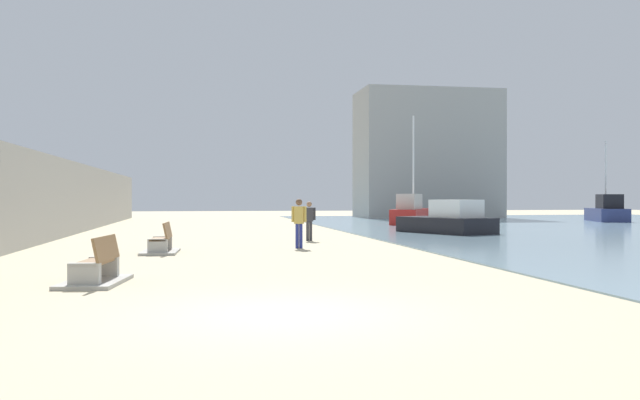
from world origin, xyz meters
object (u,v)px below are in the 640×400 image
Objects in this scene: person_walking at (309,218)px; boat_far_right at (448,221)px; bench_far at (161,246)px; bench_near at (96,272)px; boat_outer at (412,212)px; person_standing at (299,219)px; boat_mid_bay at (607,211)px.

boat_far_right reaches higher than person_walking.
person_walking is at bearing 42.32° from bench_far.
person_walking reaches higher than bench_near.
person_standing is at bearing -117.91° from boat_outer.
bench_near is at bearing -136.07° from boat_mid_bay.
person_standing is 33.28m from boat_mid_bay.
person_walking is 0.27× the size of boat_mid_bay.
boat_mid_bay reaches higher than bench_near.
boat_far_right is at bearing 28.52° from person_walking.
bench_far is 1.34× the size of person_walking.
bench_near is 7.61m from bench_far.
person_standing reaches higher than bench_far.
boat_outer is (15.90, 28.48, 0.55)m from bench_near.
boat_far_right is at bearing 50.15° from bench_near.
boat_outer is 1.36× the size of boat_far_right.
person_standing is 0.32× the size of boat_far_right.
boat_mid_bay is (15.24, 1.51, -0.01)m from boat_outer.
boat_mid_bay is (25.67, 21.19, -0.24)m from person_standing.
bench_far is 4.84m from person_standing.
person_standing is 0.24× the size of boat_outer.
person_walking is 30.18m from boat_mid_bay.
boat_far_right is at bearing 43.03° from person_standing.
boat_mid_bay is at bearing 43.93° from bench_near.
person_walking is at bearing 62.97° from bench_near.
boat_outer is at bearing 54.31° from bench_far.
bench_far is 7.58m from person_walking.
boat_far_right reaches higher than bench_near.
boat_outer is 1.23× the size of boat_mid_bay.
bench_near is 1.03× the size of bench_far.
person_walking is 3.96m from person_standing.
bench_near is 1.29× the size of person_standing.
bench_near and bench_far have the same top height.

